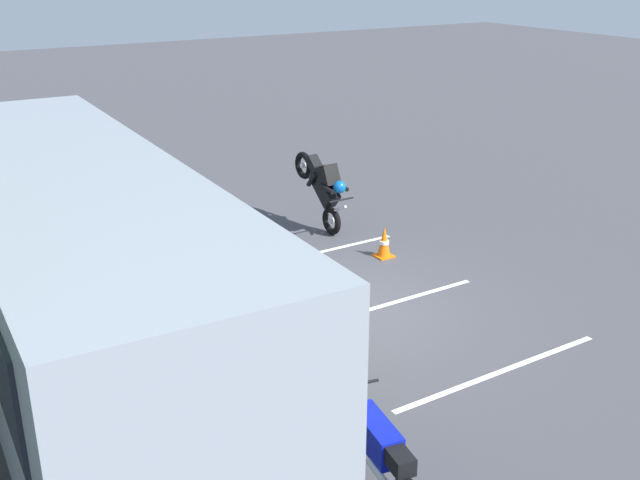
% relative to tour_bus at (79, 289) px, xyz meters
% --- Properties ---
extents(ground_plane, '(80.00, 80.00, 0.00)m').
position_rel_tour_bus_xyz_m(ground_plane, '(0.54, -4.37, -1.64)').
color(ground_plane, '#424247').
extents(tour_bus, '(9.34, 2.75, 3.25)m').
position_rel_tour_bus_xyz_m(tour_bus, '(0.00, 0.00, 0.00)').
color(tour_bus, '#8C939E').
rests_on(tour_bus, ground_plane).
extents(spectator_far_left, '(0.58, 0.34, 1.73)m').
position_rel_tour_bus_xyz_m(spectator_far_left, '(-1.71, -2.74, -0.62)').
color(spectator_far_left, '#473823').
rests_on(spectator_far_left, ground_plane).
extents(spectator_left, '(0.57, 0.34, 1.66)m').
position_rel_tour_bus_xyz_m(spectator_left, '(-0.83, -3.10, -0.66)').
color(spectator_left, '#473823').
rests_on(spectator_left, ground_plane).
extents(spectator_centre, '(0.58, 0.37, 1.80)m').
position_rel_tour_bus_xyz_m(spectator_centre, '(-0.02, -2.75, -0.57)').
color(spectator_centre, '#473823').
rests_on(spectator_centre, ground_plane).
extents(spectator_right, '(0.57, 0.31, 1.67)m').
position_rel_tour_bus_xyz_m(spectator_right, '(1.08, -2.95, -0.66)').
color(spectator_right, '#473823').
rests_on(spectator_right, ground_plane).
extents(parked_motorcycle_silver, '(2.02, 0.75, 0.99)m').
position_rel_tour_bus_xyz_m(parked_motorcycle_silver, '(1.59, -2.31, -1.16)').
color(parked_motorcycle_silver, black).
rests_on(parked_motorcycle_silver, ground_plane).
extents(parked_motorcycle_dark, '(2.04, 0.65, 0.99)m').
position_rel_tour_bus_xyz_m(parked_motorcycle_dark, '(-3.36, -2.25, -1.16)').
color(parked_motorcycle_dark, black).
rests_on(parked_motorcycle_dark, ground_plane).
extents(stunt_motorcycle, '(2.04, 0.58, 1.68)m').
position_rel_tour_bus_xyz_m(stunt_motorcycle, '(4.11, -6.09, -0.64)').
color(stunt_motorcycle, black).
rests_on(stunt_motorcycle, ground_plane).
extents(traffic_cone, '(0.34, 0.34, 0.63)m').
position_rel_tour_bus_xyz_m(traffic_cone, '(2.19, -6.31, -1.34)').
color(traffic_cone, orange).
rests_on(traffic_cone, ground_plane).
extents(bay_line_a, '(0.18, 3.83, 0.01)m').
position_rel_tour_bus_xyz_m(bay_line_a, '(-2.24, -5.18, -1.64)').
color(bay_line_a, white).
rests_on(bay_line_a, ground_plane).
extents(bay_line_b, '(0.17, 3.51, 0.01)m').
position_rel_tour_bus_xyz_m(bay_line_b, '(0.39, -5.18, -1.64)').
color(bay_line_b, white).
rests_on(bay_line_b, ground_plane).
extents(bay_line_c, '(0.18, 3.79, 0.01)m').
position_rel_tour_bus_xyz_m(bay_line_c, '(3.02, -5.18, -1.64)').
color(bay_line_c, white).
rests_on(bay_line_c, ground_plane).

